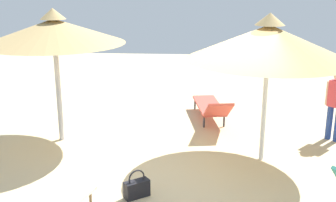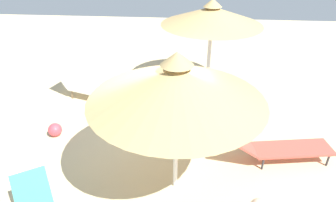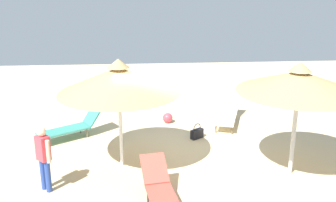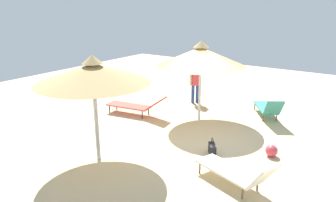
{
  "view_description": "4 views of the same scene",
  "coord_description": "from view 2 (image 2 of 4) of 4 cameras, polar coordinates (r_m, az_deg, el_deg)",
  "views": [
    {
      "loc": [
        -0.12,
        -7.13,
        3.43
      ],
      "look_at": [
        -0.67,
        0.47,
        1.19
      ],
      "focal_mm": 45.71,
      "sensor_mm": 36.0,
      "label": 1
    },
    {
      "loc": [
        5.43,
        0.85,
        4.4
      ],
      "look_at": [
        -0.24,
        0.37,
        1.14
      ],
      "focal_mm": 31.74,
      "sensor_mm": 36.0,
      "label": 2
    },
    {
      "loc": [
        0.66,
        9.97,
        4.64
      ],
      "look_at": [
        -0.1,
        0.03,
        1.53
      ],
      "focal_mm": 42.28,
      "sensor_mm": 36.0,
      "label": 3
    },
    {
      "loc": [
        -8.42,
        -4.58,
        4.03
      ],
      "look_at": [
        -0.46,
        0.88,
        1.05
      ],
      "focal_mm": 34.27,
      "sensor_mm": 36.0,
      "label": 4
    }
  ],
  "objects": [
    {
      "name": "lounge_chair_near_left",
      "position": [
        9.2,
        -15.27,
        2.77
      ],
      "size": [
        1.19,
        2.07,
        0.88
      ],
      "color": "silver",
      "rests_on": "ground"
    },
    {
      "name": "lounge_chair_edge",
      "position": [
        6.85,
        20.28,
        -8.28
      ],
      "size": [
        0.93,
        2.38,
        0.8
      ],
      "color": "#CC4C3F",
      "rests_on": "ground"
    },
    {
      "name": "ground",
      "position": [
        7.07,
        -3.2,
        -9.24
      ],
      "size": [
        24.0,
        24.0,
        0.1
      ],
      "primitive_type": "cube",
      "color": "beige"
    },
    {
      "name": "parasol_umbrella_near_right",
      "position": [
        4.79,
        1.68,
        3.56
      ],
      "size": [
        2.99,
        2.99,
        2.8
      ],
      "color": "white",
      "rests_on": "ground"
    },
    {
      "name": "beach_ball",
      "position": [
        7.83,
        -20.87,
        -5.18
      ],
      "size": [
        0.33,
        0.33,
        0.33
      ],
      "primitive_type": "sphere",
      "color": "#D83F4C",
      "rests_on": "ground"
    },
    {
      "name": "handbag",
      "position": [
        7.97,
        -9.47,
        -2.77
      ],
      "size": [
        0.43,
        0.38,
        0.48
      ],
      "color": "black",
      "rests_on": "ground"
    },
    {
      "name": "parasol_umbrella_back",
      "position": [
        8.74,
        8.44,
        15.92
      ],
      "size": [
        2.89,
        2.89,
        2.81
      ],
      "color": "#B2B2B7",
      "rests_on": "ground"
    }
  ]
}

